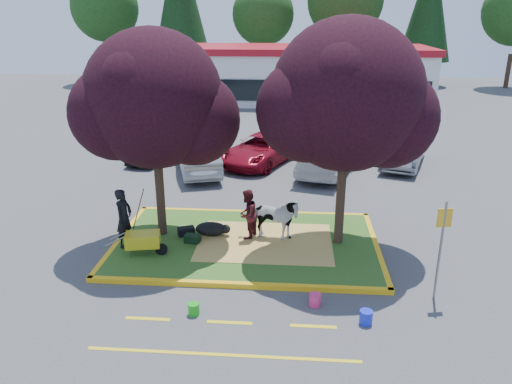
# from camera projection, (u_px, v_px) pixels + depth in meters

# --- Properties ---
(ground) EXTENTS (90.00, 90.00, 0.00)m
(ground) POSITION_uv_depth(u_px,v_px,m) (246.00, 246.00, 15.88)
(ground) COLOR #424244
(ground) RESTS_ON ground
(median_island) EXTENTS (8.00, 5.00, 0.15)m
(median_island) POSITION_uv_depth(u_px,v_px,m) (246.00, 243.00, 15.85)
(median_island) COLOR #2A571B
(median_island) RESTS_ON ground
(curb_near) EXTENTS (8.30, 0.16, 0.15)m
(curb_near) POSITION_uv_depth(u_px,v_px,m) (237.00, 285.00, 13.43)
(curb_near) COLOR yellow
(curb_near) RESTS_ON ground
(curb_far) EXTENTS (8.30, 0.16, 0.15)m
(curb_far) POSITION_uv_depth(u_px,v_px,m) (253.00, 213.00, 18.27)
(curb_far) COLOR yellow
(curb_far) RESTS_ON ground
(curb_left) EXTENTS (0.16, 5.30, 0.15)m
(curb_left) POSITION_uv_depth(u_px,v_px,m) (121.00, 239.00, 16.15)
(curb_left) COLOR yellow
(curb_left) RESTS_ON ground
(curb_right) EXTENTS (0.16, 5.30, 0.15)m
(curb_right) POSITION_uv_depth(u_px,v_px,m) (376.00, 248.00, 15.55)
(curb_right) COLOR yellow
(curb_right) RESTS_ON ground
(straw_bedding) EXTENTS (4.20, 3.00, 0.01)m
(straw_bedding) POSITION_uv_depth(u_px,v_px,m) (265.00, 242.00, 15.78)
(straw_bedding) COLOR #DEB85B
(straw_bedding) RESTS_ON median_island
(tree_purple_left) EXTENTS (5.06, 4.20, 6.51)m
(tree_purple_left) POSITION_uv_depth(u_px,v_px,m) (155.00, 106.00, 14.96)
(tree_purple_left) COLOR black
(tree_purple_left) RESTS_ON median_island
(tree_purple_right) EXTENTS (5.30, 4.40, 6.82)m
(tree_purple_right) POSITION_uv_depth(u_px,v_px,m) (347.00, 103.00, 14.28)
(tree_purple_right) COLOR black
(tree_purple_right) RESTS_ON median_island
(fire_lane_stripe_a) EXTENTS (1.10, 0.12, 0.01)m
(fire_lane_stripe_a) POSITION_uv_depth(u_px,v_px,m) (148.00, 319.00, 12.09)
(fire_lane_stripe_a) COLOR yellow
(fire_lane_stripe_a) RESTS_ON ground
(fire_lane_stripe_b) EXTENTS (1.10, 0.12, 0.01)m
(fire_lane_stripe_b) POSITION_uv_depth(u_px,v_px,m) (230.00, 322.00, 11.94)
(fire_lane_stripe_b) COLOR yellow
(fire_lane_stripe_b) RESTS_ON ground
(fire_lane_stripe_c) EXTENTS (1.10, 0.12, 0.01)m
(fire_lane_stripe_c) POSITION_uv_depth(u_px,v_px,m) (313.00, 326.00, 11.79)
(fire_lane_stripe_c) COLOR yellow
(fire_lane_stripe_c) RESTS_ON ground
(fire_lane_long) EXTENTS (6.00, 0.10, 0.01)m
(fire_lane_long) POSITION_uv_depth(u_px,v_px,m) (222.00, 355.00, 10.81)
(fire_lane_long) COLOR yellow
(fire_lane_long) RESTS_ON ground
(retail_building) EXTENTS (20.40, 8.40, 4.40)m
(retail_building) POSITION_uv_depth(u_px,v_px,m) (303.00, 73.00, 41.21)
(retail_building) COLOR silver
(retail_building) RESTS_ON ground
(treeline) EXTENTS (46.58, 7.80, 14.63)m
(treeline) POSITION_uv_depth(u_px,v_px,m) (296.00, 4.00, 48.42)
(treeline) COLOR black
(treeline) RESTS_ON ground
(cow) EXTENTS (1.77, 1.04, 1.40)m
(cow) POSITION_uv_depth(u_px,v_px,m) (273.00, 219.00, 15.73)
(cow) COLOR silver
(cow) RESTS_ON median_island
(calf) EXTENTS (1.15, 0.88, 0.44)m
(calf) POSITION_uv_depth(u_px,v_px,m) (211.00, 229.00, 16.21)
(calf) COLOR black
(calf) RESTS_ON median_island
(handler) EXTENTS (0.58, 0.76, 1.85)m
(handler) POSITION_uv_depth(u_px,v_px,m) (124.00, 218.00, 15.24)
(handler) COLOR black
(handler) RESTS_ON median_island
(visitor_a) EXTENTS (0.83, 0.94, 1.62)m
(visitor_a) POSITION_uv_depth(u_px,v_px,m) (247.00, 214.00, 15.83)
(visitor_a) COLOR #471419
(visitor_a) RESTS_ON median_island
(visitor_b) EXTENTS (0.32, 0.67, 1.12)m
(visitor_b) POSITION_uv_depth(u_px,v_px,m) (341.00, 206.00, 17.20)
(visitor_b) COLOR black
(visitor_b) RESTS_ON median_island
(wheelbarrow) EXTENTS (1.81, 0.79, 0.68)m
(wheelbarrow) POSITION_uv_depth(u_px,v_px,m) (143.00, 240.00, 14.83)
(wheelbarrow) COLOR black
(wheelbarrow) RESTS_ON median_island
(gear_bag_dark) EXTENTS (0.60, 0.48, 0.27)m
(gear_bag_dark) POSITION_uv_depth(u_px,v_px,m) (186.00, 231.00, 16.23)
(gear_bag_dark) COLOR black
(gear_bag_dark) RESTS_ON median_island
(gear_bag_green) EXTENTS (0.53, 0.38, 0.26)m
(gear_bag_green) POSITION_uv_depth(u_px,v_px,m) (193.00, 239.00, 15.72)
(gear_bag_green) COLOR black
(gear_bag_green) RESTS_ON median_island
(sign_post) EXTENTS (0.38, 0.10, 2.69)m
(sign_post) POSITION_uv_depth(u_px,v_px,m) (442.00, 240.00, 12.40)
(sign_post) COLOR slate
(sign_post) RESTS_ON ground
(bucket_green) EXTENTS (0.31, 0.31, 0.30)m
(bucket_green) POSITION_uv_depth(u_px,v_px,m) (194.00, 309.00, 12.22)
(bucket_green) COLOR green
(bucket_green) RESTS_ON ground
(bucket_pink) EXTENTS (0.33, 0.33, 0.32)m
(bucket_pink) POSITION_uv_depth(u_px,v_px,m) (315.00, 300.00, 12.58)
(bucket_pink) COLOR #E2326C
(bucket_pink) RESTS_ON ground
(bucket_blue) EXTENTS (0.32, 0.32, 0.34)m
(bucket_blue) POSITION_uv_depth(u_px,v_px,m) (366.00, 317.00, 11.86)
(bucket_blue) COLOR #1B2CDA
(bucket_blue) RESTS_ON ground
(car_black) EXTENTS (2.15, 4.11, 1.33)m
(car_black) POSITION_uv_depth(u_px,v_px,m) (153.00, 147.00, 24.89)
(car_black) COLOR black
(car_black) RESTS_ON ground
(car_silver) EXTENTS (2.98, 5.03, 1.57)m
(car_silver) POSITION_uv_depth(u_px,v_px,m) (198.00, 156.00, 22.91)
(car_silver) COLOR #929599
(car_silver) RESTS_ON ground
(car_red) EXTENTS (4.21, 5.59, 1.41)m
(car_red) POSITION_uv_depth(u_px,v_px,m) (261.00, 149.00, 24.28)
(car_red) COLOR maroon
(car_red) RESTS_ON ground
(car_white) EXTENTS (3.58, 5.85, 1.58)m
(car_white) POSITION_uv_depth(u_px,v_px,m) (328.00, 155.00, 23.00)
(car_white) COLOR silver
(car_white) RESTS_ON ground
(car_grey) EXTENTS (3.02, 4.97, 1.55)m
(car_grey) POSITION_uv_depth(u_px,v_px,m) (404.00, 150.00, 23.97)
(car_grey) COLOR slate
(car_grey) RESTS_ON ground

